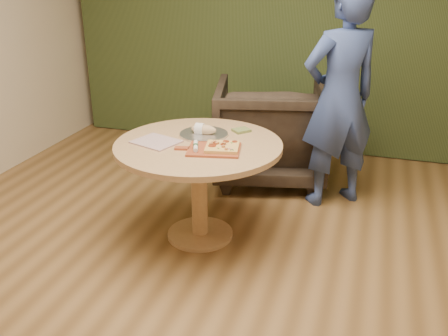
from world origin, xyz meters
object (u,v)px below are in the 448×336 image
pedestal_table (199,161)px  flatbread_pizza (222,147)px  armchair (270,126)px  cutlery_roll (196,146)px  serving_tray (204,134)px  bread_roll (203,129)px  pizza_paddle (213,149)px  person_standing (340,98)px

pedestal_table → flatbread_pizza: (0.20, -0.09, 0.17)m
armchair → cutlery_roll: bearing=67.8°
armchair → serving_tray: bearing=62.6°
flatbread_pizza → bread_roll: size_ratio=1.34×
cutlery_roll → serving_tray: bearing=79.4°
pedestal_table → pizza_paddle: pizza_paddle is taller
cutlery_roll → pizza_paddle: bearing=-5.6°
pedestal_table → flatbread_pizza: 0.28m
pedestal_table → serving_tray: serving_tray is taller
flatbread_pizza → person_standing: (0.68, 1.00, 0.13)m
flatbread_pizza → cutlery_roll: size_ratio=1.34×
serving_tray → pedestal_table: bearing=-83.4°
flatbread_pizza → cutlery_roll: bearing=-165.2°
serving_tray → bread_roll: 0.04m
cutlery_roll → bread_roll: size_ratio=1.00×
pedestal_table → armchair: 1.27m
pizza_paddle → serving_tray: 0.33m
armchair → person_standing: person_standing is taller
pedestal_table → flatbread_pizza: bearing=-24.6°
serving_tray → person_standing: person_standing is taller
serving_tray → pizza_paddle: bearing=-60.0°
bread_roll → armchair: bearing=75.3°
serving_tray → flatbread_pizza: bearing=-49.7°
flatbread_pizza → serving_tray: flatbread_pizza is taller
pedestal_table → person_standing: 1.30m
pizza_paddle → flatbread_pizza: 0.07m
flatbread_pizza → bread_roll: (-0.23, 0.26, 0.02)m
cutlery_roll → serving_tray: 0.32m
bread_roll → armchair: armchair is taller
flatbread_pizza → person_standing: person_standing is taller
cutlery_roll → person_standing: person_standing is taller
bread_roll → person_standing: bearing=39.1°
cutlery_roll → pedestal_table: bearing=82.9°
serving_tray → bread_roll: size_ratio=1.84×
flatbread_pizza → armchair: bearing=88.0°
pizza_paddle → flatbread_pizza: bearing=3.9°
bread_roll → person_standing: person_standing is taller
serving_tray → armchair: 1.13m
flatbread_pizza → armchair: 1.36m
pizza_paddle → armchair: bearing=73.9°
pedestal_table → flatbread_pizza: size_ratio=4.58×
cutlery_roll → person_standing: size_ratio=0.11×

